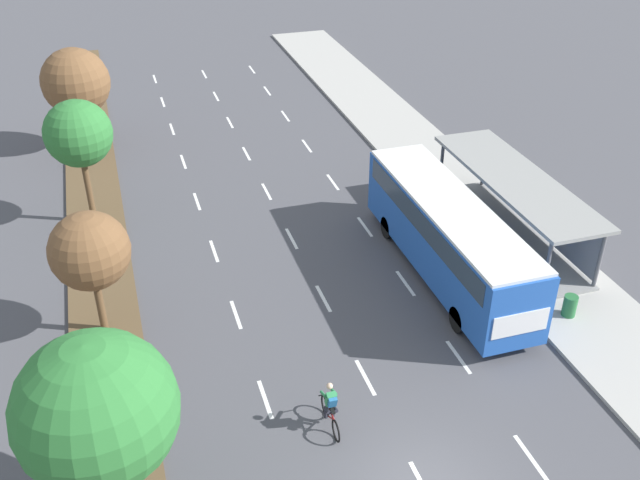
# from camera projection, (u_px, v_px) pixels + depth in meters

# --- Properties ---
(median_strip) EXTENTS (2.60, 52.00, 0.12)m
(median_strip) POSITION_uv_depth(u_px,v_px,m) (95.00, 206.00, 34.45)
(median_strip) COLOR brown
(median_strip) RESTS_ON ground
(sidewalk_right) EXTENTS (4.50, 52.00, 0.15)m
(sidewalk_right) POSITION_uv_depth(u_px,v_px,m) (428.00, 159.00, 38.88)
(sidewalk_right) COLOR #ADAAA3
(sidewalk_right) RESTS_ON ground
(lane_divider_left) EXTENTS (0.14, 44.43, 0.01)m
(lane_divider_left) POSITION_uv_depth(u_px,v_px,m) (205.00, 225.00, 33.02)
(lane_divider_left) COLOR white
(lane_divider_left) RESTS_ON ground
(lane_divider_center) EXTENTS (0.14, 44.43, 0.01)m
(lane_divider_center) POSITION_uv_depth(u_px,v_px,m) (278.00, 214.00, 33.91)
(lane_divider_center) COLOR white
(lane_divider_center) RESTS_ON ground
(lane_divider_right) EXTENTS (0.14, 44.43, 0.01)m
(lane_divider_right) POSITION_uv_depth(u_px,v_px,m) (348.00, 203.00, 34.79)
(lane_divider_right) COLOR white
(lane_divider_right) RESTS_ON ground
(bus_shelter) EXTENTS (2.90, 10.14, 2.86)m
(bus_shelter) POSITION_uv_depth(u_px,v_px,m) (518.00, 200.00, 31.13)
(bus_shelter) COLOR gray
(bus_shelter) RESTS_ON sidewalk_right
(bus) EXTENTS (2.54, 11.29, 3.37)m
(bus) POSITION_uv_depth(u_px,v_px,m) (448.00, 232.00, 28.49)
(bus) COLOR #2356B2
(bus) RESTS_ON ground
(cyclist) EXTENTS (0.46, 1.82, 1.71)m
(cyclist) POSITION_uv_depth(u_px,v_px,m) (331.00, 408.00, 21.96)
(cyclist) COLOR black
(cyclist) RESTS_ON ground
(median_tree_nearest) EXTENTS (4.07, 4.07, 6.01)m
(median_tree_nearest) POSITION_uv_depth(u_px,v_px,m) (96.00, 411.00, 17.33)
(median_tree_nearest) COLOR brown
(median_tree_nearest) RESTS_ON median_strip
(median_tree_second) EXTENTS (2.81, 2.81, 4.80)m
(median_tree_second) POSITION_uv_depth(u_px,v_px,m) (90.00, 251.00, 24.58)
(median_tree_second) COLOR brown
(median_tree_second) RESTS_ON median_strip
(median_tree_third) EXTENTS (2.97, 2.97, 5.76)m
(median_tree_third) POSITION_uv_depth(u_px,v_px,m) (78.00, 134.00, 31.03)
(median_tree_third) COLOR brown
(median_tree_third) RESTS_ON median_strip
(median_tree_fourth) EXTENTS (3.64, 3.64, 5.59)m
(median_tree_fourth) POSITION_uv_depth(u_px,v_px,m) (76.00, 82.00, 38.21)
(median_tree_fourth) COLOR brown
(median_tree_fourth) RESTS_ON median_strip
(trash_bin) EXTENTS (0.52, 0.52, 0.85)m
(trash_bin) POSITION_uv_depth(u_px,v_px,m) (570.00, 306.00, 26.78)
(trash_bin) COLOR #286B38
(trash_bin) RESTS_ON sidewalk_right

